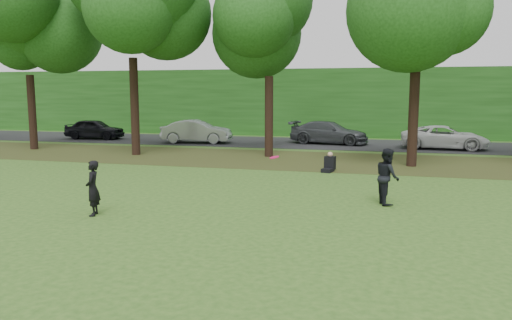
{
  "coord_description": "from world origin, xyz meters",
  "views": [
    {
      "loc": [
        2.91,
        -11.02,
        3.37
      ],
      "look_at": [
        -0.91,
        3.42,
        1.3
      ],
      "focal_mm": 35.0,
      "sensor_mm": 36.0,
      "label": 1
    }
  ],
  "objects_px": {
    "player_left": "(93,188)",
    "player_right": "(387,176)",
    "frisbee": "(274,157)",
    "seated_person": "(329,164)"
  },
  "relations": [
    {
      "from": "player_left",
      "to": "player_right",
      "type": "height_order",
      "value": "player_right"
    },
    {
      "from": "frisbee",
      "to": "seated_person",
      "type": "height_order",
      "value": "frisbee"
    },
    {
      "from": "player_left",
      "to": "seated_person",
      "type": "bearing_deg",
      "value": 128.2
    },
    {
      "from": "frisbee",
      "to": "seated_person",
      "type": "distance_m",
      "value": 7.5
    },
    {
      "from": "seated_person",
      "to": "player_left",
      "type": "bearing_deg",
      "value": -107.04
    },
    {
      "from": "player_right",
      "to": "player_left",
      "type": "bearing_deg",
      "value": 97.12
    },
    {
      "from": "frisbee",
      "to": "seated_person",
      "type": "bearing_deg",
      "value": 84.42
    },
    {
      "from": "player_left",
      "to": "frisbee",
      "type": "xyz_separation_m",
      "value": [
        4.64,
        1.8,
        0.78
      ]
    },
    {
      "from": "seated_person",
      "to": "frisbee",
      "type": "bearing_deg",
      "value": -82.28
    },
    {
      "from": "player_right",
      "to": "seated_person",
      "type": "distance_m",
      "value": 6.19
    }
  ]
}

